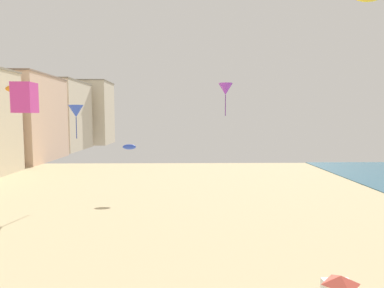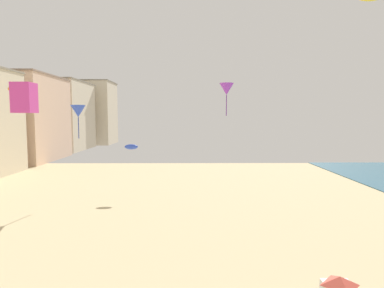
% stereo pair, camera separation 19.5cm
% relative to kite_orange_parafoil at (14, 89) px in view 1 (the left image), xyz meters
% --- Properties ---
extents(boardwalk_hotel_far, '(12.93, 17.28, 16.58)m').
position_rel_kite_orange_parafoil_xyz_m(boardwalk_hotel_far, '(-16.51, 32.93, -2.88)').
color(boardwalk_hotel_far, beige).
rests_on(boardwalk_hotel_far, ground).
extents(boardwalk_hotel_distant, '(11.64, 18.43, 17.58)m').
position_rel_kite_orange_parafoil_xyz_m(boardwalk_hotel_distant, '(-16.51, 53.09, -2.38)').
color(boardwalk_hotel_distant, beige).
rests_on(boardwalk_hotel_distant, ground).
extents(boardwalk_hotel_furthest, '(17.49, 13.51, 19.43)m').
position_rel_kite_orange_parafoil_xyz_m(boardwalk_hotel_furthest, '(-16.51, 71.41, -1.46)').
color(boardwalk_hotel_furthest, beige).
rests_on(boardwalk_hotel_furthest, ground).
extents(kite_orange_parafoil, '(1.70, 0.47, 0.66)m').
position_rel_kite_orange_parafoil_xyz_m(kite_orange_parafoil, '(0.00, 0.00, 0.00)').
color(kite_orange_parafoil, orange).
extents(kite_blue_parafoil, '(1.49, 0.41, 0.58)m').
position_rel_kite_orange_parafoil_xyz_m(kite_blue_parafoil, '(9.51, 5.65, -5.97)').
color(kite_blue_parafoil, blue).
extents(kite_blue_delta, '(1.60, 1.60, 3.64)m').
position_rel_kite_orange_parafoil_xyz_m(kite_blue_delta, '(3.97, 4.79, -1.99)').
color(kite_blue_delta, blue).
extents(kite_purple_delta, '(1.07, 1.07, 2.43)m').
position_rel_kite_orange_parafoil_xyz_m(kite_purple_delta, '(18.83, -6.15, -0.53)').
color(kite_purple_delta, purple).
extents(kite_magenta_box, '(0.76, 0.76, 1.20)m').
position_rel_kite_orange_parafoil_xyz_m(kite_magenta_box, '(9.48, -17.46, -1.82)').
color(kite_magenta_box, '#DB3D9E').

